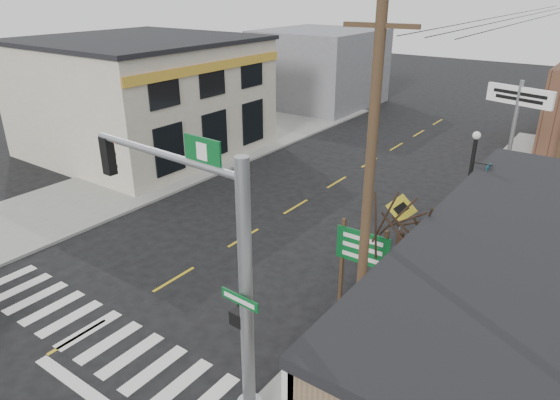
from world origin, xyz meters
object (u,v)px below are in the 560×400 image
Objects in this scene: fire_hydrant at (346,335)px; lamp_post at (469,193)px; guide_sign at (362,257)px; traffic_signal_pole at (217,259)px; dance_center_sign at (516,115)px; bare_tree at (403,212)px; utility_pole_near at (367,202)px.

lamp_post reaches higher than fire_hydrant.
lamp_post is at bearing 66.53° from guide_sign.
traffic_signal_pole is 2.22× the size of guide_sign.
bare_tree is (-0.45, -10.99, -0.58)m from dance_center_sign.
bare_tree reaches higher than fire_hydrant.
traffic_signal_pole is 10.26m from lamp_post.
traffic_signal_pole is 1.30× the size of lamp_post.
fire_hydrant is at bearing -125.46° from lamp_post.
fire_hydrant is at bearing 135.03° from utility_pole_near.
guide_sign is at bearing -135.41° from lamp_post.
lamp_post is (1.81, 4.43, 1.09)m from guide_sign.
guide_sign is 0.59× the size of lamp_post.
bare_tree is at bearing -21.03° from guide_sign.
guide_sign is 0.51× the size of dance_center_sign.
lamp_post is at bearing 77.31° from utility_pole_near.
fire_hydrant is at bearing -124.14° from bare_tree.
traffic_signal_pole is at bearing -83.44° from dance_center_sign.
lamp_post reaches higher than bare_tree.
lamp_post is at bearing 84.30° from bare_tree.
traffic_signal_pole is at bearing -112.89° from fire_hydrant.
lamp_post reaches higher than guide_sign.
lamp_post is at bearing 76.53° from traffic_signal_pole.
utility_pole_near reaches higher than dance_center_sign.
guide_sign reaches higher than fire_hydrant.
utility_pole_near is (-0.27, -1.74, 0.85)m from bare_tree.
guide_sign is 0.60× the size of bare_tree.
dance_center_sign is at bearing 80.59° from utility_pole_near.
fire_hydrant is at bearing -76.29° from guide_sign.
fire_hydrant is 6.88m from lamp_post.
bare_tree is (-0.49, -4.91, 1.01)m from lamp_post.
dance_center_sign is at bearing 67.23° from lamp_post.
bare_tree is at bearing -118.83° from lamp_post.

